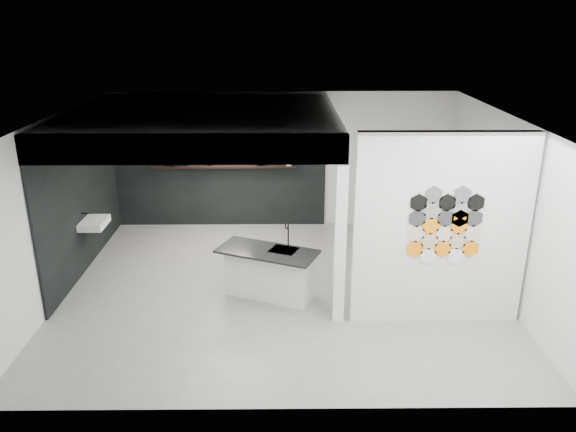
% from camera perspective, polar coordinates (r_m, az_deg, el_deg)
% --- Properties ---
extents(floor, '(7.00, 6.00, 0.01)m').
position_cam_1_polar(floor, '(9.31, -0.60, -7.33)').
color(floor, slate).
extents(partition_panel, '(2.45, 0.15, 2.80)m').
position_cam_1_polar(partition_panel, '(8.12, 15.26, -1.42)').
color(partition_panel, silver).
rests_on(partition_panel, floor).
extents(bay_clad_back, '(4.40, 0.04, 2.35)m').
position_cam_1_polar(bay_clad_back, '(11.74, -7.00, 4.55)').
color(bay_clad_back, black).
rests_on(bay_clad_back, floor).
extents(bay_clad_left, '(0.04, 4.00, 2.35)m').
position_cam_1_polar(bay_clad_left, '(10.38, -20.16, 1.38)').
color(bay_clad_left, black).
rests_on(bay_clad_left, floor).
extents(bulkhead, '(4.40, 4.00, 0.40)m').
position_cam_1_polar(bulkhead, '(9.52, -8.61, 9.37)').
color(bulkhead, silver).
rests_on(bulkhead, corner_column).
extents(corner_column, '(0.16, 0.16, 2.35)m').
position_cam_1_polar(corner_column, '(7.94, 5.30, -3.02)').
color(corner_column, silver).
rests_on(corner_column, floor).
extents(fascia_beam, '(4.40, 0.16, 0.40)m').
position_cam_1_polar(fascia_beam, '(7.67, -10.51, 6.70)').
color(fascia_beam, silver).
rests_on(fascia_beam, corner_column).
extents(wall_basin, '(0.40, 0.60, 0.12)m').
position_cam_1_polar(wall_basin, '(10.23, -19.09, -0.68)').
color(wall_basin, silver).
rests_on(wall_basin, bay_clad_left).
extents(display_shelf, '(3.00, 0.15, 0.04)m').
position_cam_1_polar(display_shelf, '(11.59, -6.59, 5.01)').
color(display_shelf, black).
rests_on(display_shelf, bay_clad_back).
extents(kitchen_island, '(1.68, 1.23, 1.24)m').
position_cam_1_polar(kitchen_island, '(8.89, -1.90, -5.69)').
color(kitchen_island, silver).
rests_on(kitchen_island, floor).
extents(stockpot, '(0.25, 0.25, 0.17)m').
position_cam_1_polar(stockpot, '(11.71, -11.41, 5.43)').
color(stockpot, black).
rests_on(stockpot, display_shelf).
extents(kettle, '(0.18, 0.18, 0.15)m').
position_cam_1_polar(kettle, '(11.51, -2.87, 5.51)').
color(kettle, black).
rests_on(kettle, display_shelf).
extents(glass_bowl, '(0.15, 0.15, 0.09)m').
position_cam_1_polar(glass_bowl, '(11.51, 0.12, 5.38)').
color(glass_bowl, gray).
rests_on(glass_bowl, display_shelf).
extents(glass_vase, '(0.11, 0.11, 0.15)m').
position_cam_1_polar(glass_vase, '(11.50, 0.13, 5.52)').
color(glass_vase, gray).
rests_on(glass_vase, display_shelf).
extents(bottle_dark, '(0.07, 0.07, 0.18)m').
position_cam_1_polar(bottle_dark, '(11.60, -7.96, 5.51)').
color(bottle_dark, black).
rests_on(bottle_dark, display_shelf).
extents(utensil_cup, '(0.09, 0.09, 0.09)m').
position_cam_1_polar(utensil_cup, '(11.68, -10.33, 5.27)').
color(utensil_cup, black).
rests_on(utensil_cup, display_shelf).
extents(hex_tile_cluster, '(1.04, 0.02, 1.16)m').
position_cam_1_polar(hex_tile_cluster, '(8.02, 15.72, -0.95)').
color(hex_tile_cluster, orange).
rests_on(hex_tile_cluster, partition_panel).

